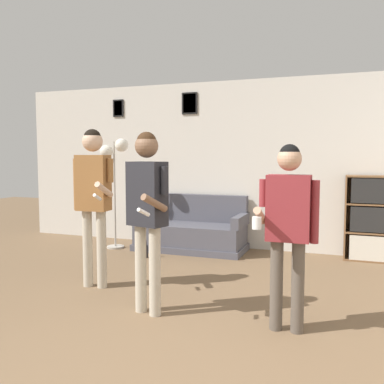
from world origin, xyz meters
name	(u,v)px	position (x,y,z in m)	size (l,w,h in m)	color
wall_back	(257,165)	(0.00, 4.52, 1.35)	(8.54, 0.08, 2.70)	beige
couch	(191,232)	(-0.96, 4.10, 0.29)	(1.75, 0.80, 0.86)	#4C4C56
bookshelf	(376,219)	(1.76, 4.30, 0.61)	(0.85, 0.30, 1.22)	brown
floor_lamp	(114,161)	(-2.17, 3.79, 1.41)	(0.49, 0.28, 1.78)	#ADA89E
person_player_foreground_left	(93,190)	(-1.33, 1.89, 1.12)	(0.51, 0.47, 1.80)	#B7AD99
person_player_foreground_center	(147,202)	(-0.39, 1.35, 1.07)	(0.48, 0.55, 1.73)	#B7AD99
person_watcher_holding_cup	(288,219)	(0.91, 1.39, 0.98)	(0.50, 0.40, 1.60)	brown
bottle_on_floor	(146,251)	(-1.40, 3.35, 0.10)	(0.07, 0.07, 0.26)	black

